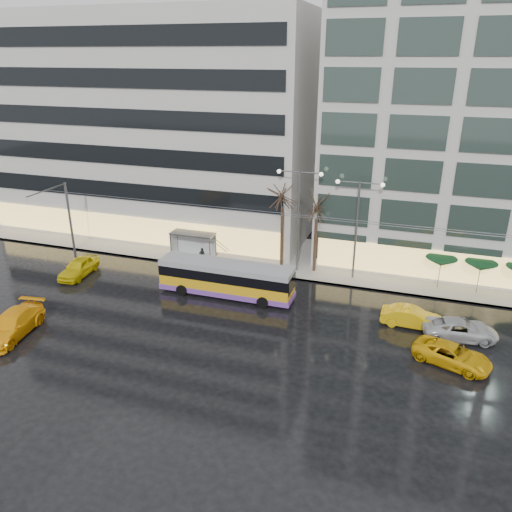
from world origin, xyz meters
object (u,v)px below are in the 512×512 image
at_px(trolleybus, 226,280).
at_px(street_lamp_near, 299,207).
at_px(bus_shelter, 190,239).
at_px(taxi_a, 79,267).

bearing_deg(trolleybus, street_lamp_near, 56.53).
distance_m(bus_shelter, taxi_a, 10.28).
xyz_separation_m(trolleybus, taxi_a, (-13.77, -0.48, -0.59)).
bearing_deg(street_lamp_near, taxi_a, -159.04).
distance_m(trolleybus, bus_shelter, 8.82).
relative_size(bus_shelter, street_lamp_near, 0.47).
bearing_deg(street_lamp_near, trolleybus, -123.47).
bearing_deg(street_lamp_near, bus_shelter, -179.37).
height_order(trolleybus, taxi_a, trolleybus).
bearing_deg(bus_shelter, street_lamp_near, 0.63).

